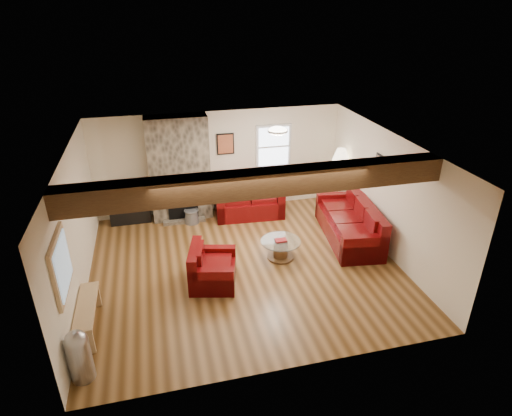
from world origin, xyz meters
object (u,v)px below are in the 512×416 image
at_px(sofa_three, 349,221).
at_px(tv_cabinet, 131,213).
at_px(floor_lamp, 341,158).
at_px(television, 128,195).
at_px(coffee_table, 281,249).
at_px(loveseat, 249,198).
at_px(armchair_red, 213,265).

bearing_deg(sofa_three, tv_cabinet, -105.18).
bearing_deg(floor_lamp, tv_cabinet, 172.87).
xyz_separation_m(tv_cabinet, television, (0.00, 0.00, 0.46)).
bearing_deg(coffee_table, loveseat, 95.01).
bearing_deg(tv_cabinet, sofa_three, -22.83).
bearing_deg(tv_cabinet, floor_lamp, -7.13).
distance_m(sofa_three, loveseat, 2.52).
xyz_separation_m(sofa_three, loveseat, (-1.88, 1.68, -0.00)).
relative_size(armchair_red, floor_lamp, 0.57).
distance_m(armchair_red, floor_lamp, 4.31).
bearing_deg(coffee_table, television, 141.40).
height_order(sofa_three, television, television).
relative_size(loveseat, armchair_red, 1.75).
xyz_separation_m(coffee_table, tv_cabinet, (-3.02, 2.41, 0.03)).
xyz_separation_m(loveseat, armchair_red, (-1.29, -2.64, -0.06)).
height_order(armchair_red, tv_cabinet, armchair_red).
bearing_deg(sofa_three, floor_lamp, 174.36).
distance_m(armchair_red, tv_cabinet, 3.32).
bearing_deg(armchair_red, television, 41.22).
height_order(armchair_red, coffee_table, armchair_red).
xyz_separation_m(loveseat, floor_lamp, (2.20, -0.33, 0.96)).
distance_m(armchair_red, television, 3.33).
height_order(tv_cabinet, television, television).
bearing_deg(armchair_red, sofa_three, -59.81).
relative_size(sofa_three, floor_lamp, 1.39).
bearing_deg(sofa_three, loveseat, -124.21).
distance_m(armchair_red, coffee_table, 1.58).
xyz_separation_m(sofa_three, armchair_red, (-3.17, -0.95, -0.06)).
bearing_deg(floor_lamp, sofa_three, -103.29).
height_order(armchair_red, floor_lamp, floor_lamp).
bearing_deg(tv_cabinet, coffee_table, -38.60).
height_order(sofa_three, loveseat, sofa_three).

